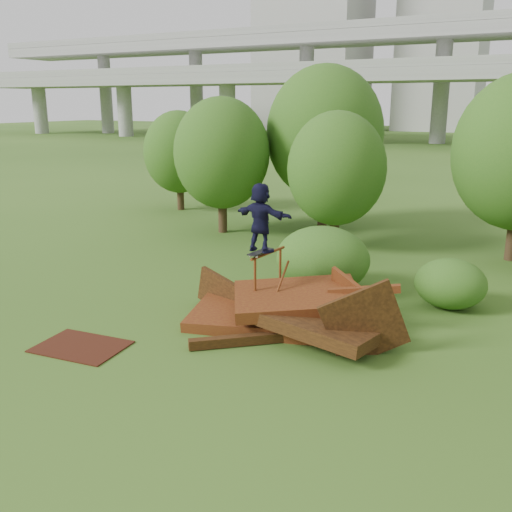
% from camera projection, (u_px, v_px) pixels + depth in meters
% --- Properties ---
extents(ground, '(240.00, 240.00, 0.00)m').
position_uv_depth(ground, '(244.00, 362.00, 11.29)').
color(ground, '#2D5116').
rests_on(ground, ground).
extents(scrap_pile, '(5.61, 3.79, 1.90)m').
position_uv_depth(scrap_pile, '(289.00, 312.00, 12.80)').
color(scrap_pile, '#4A190D').
rests_on(scrap_pile, ground).
extents(grind_rail, '(0.22, 1.38, 1.61)m').
position_uv_depth(grind_rail, '(268.00, 275.00, 13.41)').
color(grind_rail, '#66310F').
rests_on(grind_rail, ground).
extents(skateboard, '(0.30, 0.82, 0.08)m').
position_uv_depth(skateboard, '(261.00, 252.00, 13.00)').
color(skateboard, black).
rests_on(skateboard, grind_rail).
extents(skater, '(1.50, 0.66, 1.57)m').
position_uv_depth(skater, '(261.00, 217.00, 12.79)').
color(skater, black).
rests_on(skater, skateboard).
extents(flat_plate, '(1.94, 1.47, 0.03)m').
position_uv_depth(flat_plate, '(81.00, 347.00, 11.97)').
color(flat_plate, '#38160C').
rests_on(flat_plate, ground).
extents(tree_0, '(3.70, 3.70, 5.22)m').
position_uv_depth(tree_0, '(222.00, 153.00, 21.84)').
color(tree_0, black).
rests_on(tree_0, ground).
extents(tree_1, '(4.64, 4.64, 6.46)m').
position_uv_depth(tree_1, '(325.00, 134.00, 22.61)').
color(tree_1, black).
rests_on(tree_1, ground).
extents(tree_2, '(3.36, 3.36, 4.74)m').
position_uv_depth(tree_2, '(337.00, 169.00, 19.31)').
color(tree_2, black).
rests_on(tree_2, ground).
extents(tree_6, '(3.33, 3.33, 4.65)m').
position_uv_depth(tree_6, '(179.00, 152.00, 26.69)').
color(tree_6, black).
rests_on(tree_6, ground).
extents(shrub_left, '(2.56, 2.36, 1.77)m').
position_uv_depth(shrub_left, '(323.00, 259.00, 15.39)').
color(shrub_left, '#235216').
rests_on(shrub_left, ground).
extents(shrub_right, '(1.76, 1.61, 1.25)m').
position_uv_depth(shrub_right, '(450.00, 284.00, 14.15)').
color(shrub_right, '#235216').
rests_on(shrub_right, ground).
extents(building_left, '(18.00, 16.00, 35.00)m').
position_uv_depth(building_left, '(314.00, 32.00, 104.95)').
color(building_left, '#9E9E99').
rests_on(building_left, ground).
extents(building_right, '(14.00, 14.00, 28.00)m').
position_uv_depth(building_right, '(443.00, 50.00, 101.88)').
color(building_right, '#9E9E99').
rests_on(building_right, ground).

